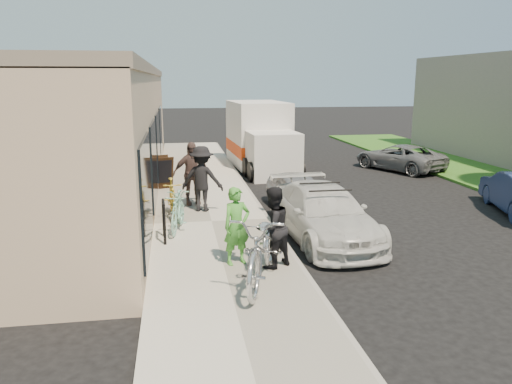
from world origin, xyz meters
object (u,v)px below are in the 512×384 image
sedan_white (323,214)px  bike_rack (164,217)px  sandwich_board (162,172)px  moving_truck (260,139)px  far_car_gray (399,157)px  bystander_b (191,174)px  cruiser_bike_a (178,212)px  woman_rider (237,226)px  sedan_silver (298,192)px  cruiser_bike_b (178,203)px  tandem_bike (263,247)px  bystander_a (202,179)px  cruiser_bike_c (172,198)px  man_standing (272,227)px

sedan_white → bike_rack: bearing=175.2°
bike_rack → sandwich_board: 5.83m
moving_truck → far_car_gray: moving_truck is taller
bystander_b → cruiser_bike_a: bearing=-110.5°
woman_rider → cruiser_bike_a: (-1.16, 2.48, -0.30)m
far_car_gray → bike_rack: bearing=16.4°
sandwich_board → sedan_silver: sandwich_board is taller
cruiser_bike_a → cruiser_bike_b: size_ratio=1.03×
sedan_silver → woman_rider: woman_rider is taller
sedan_white → tandem_bike: bearing=-129.5°
bike_rack → bystander_a: bystander_a is taller
bystander_b → cruiser_bike_b: bearing=-117.4°
cruiser_bike_c → sedan_white: bearing=-34.7°
sedan_white → moving_truck: (0.18, 10.08, 0.63)m
tandem_bike → cruiser_bike_c: 5.14m
sedan_silver → man_standing: man_standing is taller
sedan_white → cruiser_bike_b: (-3.47, 1.99, -0.08)m
sedan_white → bystander_a: size_ratio=2.47×
bystander_b → far_car_gray: bearing=19.2°
tandem_bike → man_standing: bearing=86.5°
moving_truck → cruiser_bike_b: moving_truck is taller
far_car_gray → bystander_b: bearing=5.3°
far_car_gray → bystander_b: 10.49m
tandem_bike → man_standing: 0.83m
woman_rider → bystander_a: 4.36m
sandwich_board → bystander_b: bystander_b is taller
bike_rack → sandwich_board: bearing=91.6°
far_car_gray → woman_rider: bearing=26.4°
cruiser_bike_b → far_car_gray: bearing=34.1°
man_standing → bike_rack: bearing=-75.5°
cruiser_bike_c → bike_rack: bearing=-99.3°
sedan_silver → far_car_gray: size_ratio=0.83×
bike_rack → tandem_bike: (1.84, -2.80, 0.12)m
sedan_white → tandem_bike: 3.37m
bike_rack → bystander_a: bearing=68.2°
woman_rider → sedan_silver: bearing=42.7°
man_standing → cruiser_bike_c: bearing=-96.4°
bystander_b → tandem_bike: bearing=-91.2°
cruiser_bike_a → cruiser_bike_b: cruiser_bike_a is taller
sedan_silver → far_car_gray: 8.46m
far_car_gray → bystander_a: bystander_a is taller
tandem_bike → man_standing: size_ratio=1.60×
bystander_b → woman_rider: bearing=-93.1°
moving_truck → bystander_a: 7.99m
sedan_silver → man_standing: size_ratio=2.04×
bystander_a → man_standing: bearing=121.9°
cruiser_bike_a → far_car_gray: bearing=50.8°
moving_truck → cruiser_bike_b: 8.90m
sedan_white → cruiser_bike_c: (-3.62, 2.13, 0.02)m
tandem_bike → sedan_silver: bearing=89.1°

